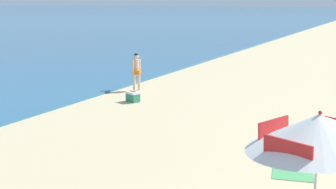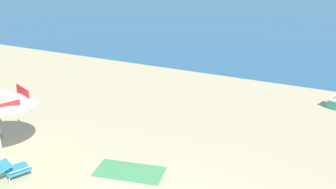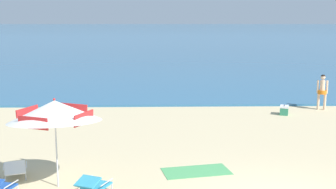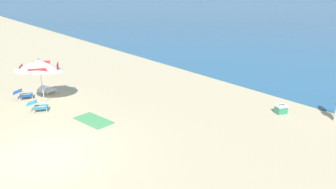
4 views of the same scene
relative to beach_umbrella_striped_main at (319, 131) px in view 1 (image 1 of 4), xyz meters
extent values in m
cylinder|color=silver|center=(0.00, 0.00, -0.82)|extent=(0.04, 0.04, 2.15)
cone|color=white|center=(0.00, 0.00, 0.00)|extent=(2.64, 2.67, 0.73)
cube|color=red|center=(0.31, 0.74, -0.11)|extent=(0.75, 0.34, 0.28)
cube|color=red|center=(-0.74, 0.31, -0.11)|extent=(0.34, 0.75, 0.28)
sphere|color=red|center=(0.00, 0.00, 0.28)|extent=(0.06, 0.06, 0.06)
cylinder|color=beige|center=(10.14, 8.88, -1.50)|extent=(0.12, 0.12, 0.80)
cylinder|color=beige|center=(9.87, 8.96, -1.50)|extent=(0.12, 0.12, 0.80)
cylinder|color=orange|center=(10.01, 8.92, -1.08)|extent=(0.40, 0.40, 0.17)
cylinder|color=beige|center=(10.01, 8.92, -0.82)|extent=(0.22, 0.22, 0.57)
cylinder|color=beige|center=(10.20, 8.86, -0.83)|extent=(0.09, 0.09, 0.60)
cylinder|color=beige|center=(9.81, 8.98, -0.83)|extent=(0.09, 0.09, 0.60)
sphere|color=beige|center=(10.01, 8.92, -0.39)|extent=(0.22, 0.22, 0.22)
sphere|color=black|center=(10.01, 8.92, -0.36)|extent=(0.20, 0.20, 0.20)
cube|color=#2D7F5B|center=(7.98, 7.92, -1.74)|extent=(0.48, 0.57, 0.32)
cube|color=white|center=(7.98, 7.92, -1.54)|extent=(0.50, 0.58, 0.08)
cylinder|color=black|center=(7.98, 7.92, -1.49)|extent=(0.14, 0.32, 0.02)
cube|color=#4C9E5B|center=(3.50, 0.96, -1.89)|extent=(1.94, 1.24, 0.01)
camera|label=1|loc=(-6.84, -0.84, 1.88)|focal=48.51mm
camera|label=2|loc=(8.30, -6.71, 3.70)|focal=42.46mm
camera|label=3|loc=(2.46, -9.86, 2.09)|focal=44.89mm
camera|label=4|loc=(14.41, -3.63, 3.19)|focal=31.36mm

